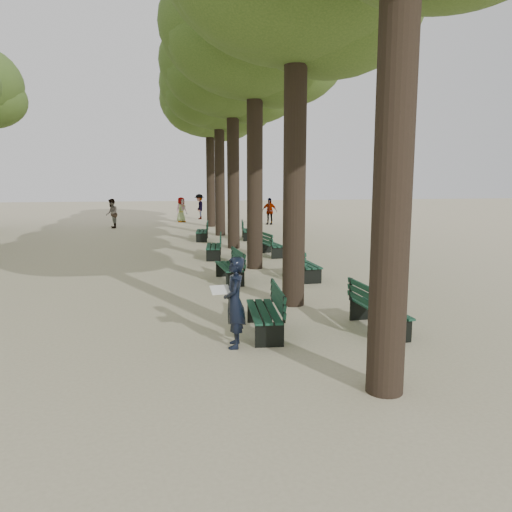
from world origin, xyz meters
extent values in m
plane|color=beige|center=(0.00, 0.00, 0.00)|extent=(120.00, 120.00, 0.00)
cylinder|color=#33261C|center=(1.50, -2.00, 3.75)|extent=(0.52, 0.52, 7.50)
cylinder|color=#33261C|center=(1.50, 3.00, 3.75)|extent=(0.52, 0.52, 7.50)
cylinder|color=#33261C|center=(1.50, 8.00, 3.75)|extent=(0.52, 0.52, 7.50)
ellipsoid|color=#36541C|center=(1.50, 8.00, 7.70)|extent=(6.00, 6.00, 4.50)
cylinder|color=#33261C|center=(1.50, 13.00, 3.75)|extent=(0.52, 0.52, 7.50)
ellipsoid|color=#36541C|center=(1.50, 13.00, 7.70)|extent=(6.00, 6.00, 4.50)
cylinder|color=#33261C|center=(1.50, 18.00, 3.75)|extent=(0.52, 0.52, 7.50)
ellipsoid|color=#36541C|center=(1.50, 18.00, 7.70)|extent=(6.00, 6.00, 4.50)
cylinder|color=#33261C|center=(1.50, 23.00, 3.75)|extent=(0.52, 0.52, 7.50)
ellipsoid|color=#36541C|center=(1.50, 23.00, 7.70)|extent=(6.00, 6.00, 4.50)
cube|color=black|center=(0.35, 0.91, 0.23)|extent=(0.67, 1.84, 0.45)
cube|color=#0D3123|center=(0.35, 0.91, 0.45)|extent=(0.69, 1.84, 0.04)
cube|color=#0D3123|center=(0.63, 0.89, 0.72)|extent=(0.19, 1.80, 0.40)
cube|color=black|center=(0.35, 5.96, 0.23)|extent=(0.64, 1.83, 0.45)
cube|color=#0D3123|center=(0.35, 5.96, 0.45)|extent=(0.66, 1.83, 0.04)
cube|color=#0D3123|center=(0.63, 5.98, 0.72)|extent=(0.16, 1.80, 0.40)
cube|color=black|center=(0.35, 10.40, 0.23)|extent=(0.74, 1.85, 0.45)
cube|color=#0D3123|center=(0.35, 10.40, 0.45)|extent=(0.76, 1.85, 0.04)
cube|color=#0D3123|center=(0.63, 10.36, 0.72)|extent=(0.26, 1.79, 0.40)
cube|color=black|center=(0.35, 15.96, 0.23)|extent=(0.73, 1.85, 0.45)
cube|color=#0D3123|center=(0.35, 15.96, 0.45)|extent=(0.75, 1.85, 0.04)
cube|color=#0D3123|center=(0.63, 15.92, 0.72)|extent=(0.25, 1.79, 0.40)
cube|color=black|center=(2.65, 0.70, 0.23)|extent=(0.60, 1.82, 0.45)
cube|color=#0D3123|center=(2.65, 0.70, 0.45)|extent=(0.62, 1.82, 0.04)
cube|color=#0D3123|center=(2.37, 0.69, 0.72)|extent=(0.12, 1.80, 0.40)
cube|color=black|center=(2.65, 5.99, 0.23)|extent=(0.60, 1.82, 0.45)
cube|color=#0D3123|center=(2.65, 5.99, 0.45)|extent=(0.62, 1.82, 0.04)
cube|color=#0D3123|center=(2.37, 5.98, 0.72)|extent=(0.12, 1.80, 0.40)
cube|color=black|center=(2.65, 10.57, 0.23)|extent=(0.73, 1.85, 0.45)
cube|color=#0D3123|center=(2.65, 10.57, 0.45)|extent=(0.75, 1.85, 0.04)
cube|color=#0D3123|center=(2.37, 10.54, 0.72)|extent=(0.25, 1.79, 0.40)
cube|color=black|center=(2.65, 15.94, 0.23)|extent=(0.75, 1.85, 0.45)
cube|color=#0D3123|center=(2.65, 15.94, 0.45)|extent=(0.77, 1.85, 0.04)
cube|color=#0D3123|center=(2.37, 15.98, 0.72)|extent=(0.27, 1.79, 0.40)
imported|color=black|center=(-0.30, 0.28, 0.81)|extent=(0.42, 0.69, 1.63)
cube|color=white|center=(-0.55, 0.28, 1.05)|extent=(0.37, 0.29, 0.12)
imported|color=#262628|center=(-4.50, 22.96, 0.89)|extent=(0.44, 0.90, 1.78)
imported|color=#262628|center=(1.21, 28.86, 0.93)|extent=(0.39, 1.20, 1.85)
imported|color=#262628|center=(-0.21, 26.52, 0.86)|extent=(0.88, 0.76, 1.71)
imported|color=#262628|center=(5.38, 23.69, 0.87)|extent=(1.06, 0.80, 1.74)
camera|label=1|loc=(-1.51, -8.21, 2.97)|focal=35.00mm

